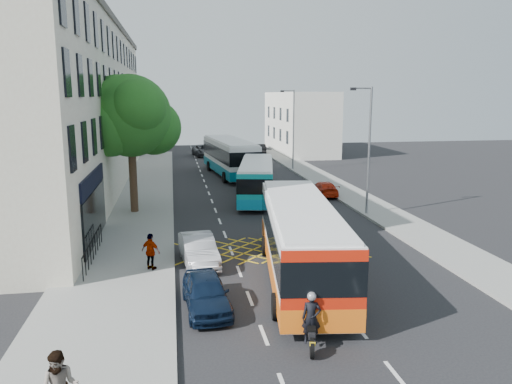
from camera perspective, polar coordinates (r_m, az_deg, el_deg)
name	(u,v)px	position (r m, az deg, el deg)	size (l,w,h in m)	color
ground	(330,293)	(20.18, 8.46, -11.35)	(120.00, 120.00, 0.00)	black
pavement_left	(135,212)	(33.67, -13.68, -2.27)	(5.00, 70.00, 0.15)	gray
pavement_right	(366,204)	(36.16, 12.49, -1.31)	(3.00, 70.00, 0.15)	gray
terrace_main	(69,106)	(42.97, -20.64, 9.16)	(8.30, 45.00, 13.50)	beige
terrace_far	(113,114)	(73.21, -16.05, 8.55)	(8.00, 20.00, 10.00)	silver
building_right	(299,122)	(67.96, 4.94, 7.93)	(6.00, 18.00, 8.00)	silver
street_tree	(130,117)	(32.81, -14.20, 8.35)	(6.30, 5.70, 8.80)	#382619
lamp_near	(368,144)	(32.23, 12.66, 5.38)	(1.45, 0.15, 8.00)	slate
lamp_far	(292,125)	(51.26, 4.19, 7.63)	(1.45, 0.15, 8.00)	slate
railings	(93,248)	(24.33, -18.14, -6.07)	(0.08, 5.60, 1.14)	black
bus_near	(301,240)	(20.95, 5.13, -5.47)	(4.15, 11.78, 3.24)	silver
bus_mid	(257,180)	(36.80, 0.06, 1.42)	(4.23, 10.35, 2.84)	silver
bus_far	(230,157)	(48.06, -3.04, 4.07)	(4.20, 12.53, 3.46)	silver
motorbike	(311,321)	(15.86, 6.33, -14.44)	(0.74, 1.99, 1.79)	black
parked_car_blue	(206,293)	(18.40, -5.73, -11.37)	(1.53, 3.81, 1.30)	black
parked_car_silver	(198,250)	(23.17, -6.59, -6.55)	(1.42, 4.07, 1.34)	#A0A1A8
red_hatchback	(324,189)	(38.74, 7.79, 0.39)	(1.56, 3.83, 1.11)	#AC1D07
distant_car_grey	(204,150)	(63.81, -5.99, 4.75)	(2.38, 5.16, 1.44)	#383A3F
distant_car_dark	(260,149)	(66.31, 0.44, 4.98)	(1.35, 3.87, 1.28)	black
pedestrian_far	(151,252)	(22.28, -11.93, -6.68)	(0.95, 0.39, 1.61)	gray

